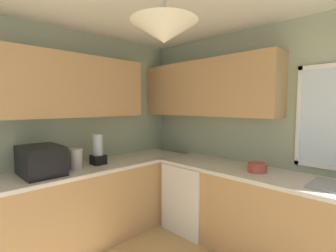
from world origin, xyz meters
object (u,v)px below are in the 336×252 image
kettle (76,159)px  bowl (257,167)px  microwave (41,160)px  blender_appliance (98,151)px  dishwasher (195,196)px

kettle → bowl: size_ratio=1.13×
microwave → kettle: 0.35m
microwave → blender_appliance: (0.00, 0.63, 0.02)m
microwave → blender_appliance: size_ratio=1.33×
microwave → bowl: size_ratio=2.42×
dishwasher → blender_appliance: 1.35m
kettle → blender_appliance: 0.29m
dishwasher → blender_appliance: bearing=-123.7°
microwave → blender_appliance: 0.63m
kettle → microwave: bearing=-93.3°
dishwasher → bowl: (0.81, 0.03, 0.51)m
bowl → blender_appliance: 1.80m
kettle → dishwasher: bearing=63.3°
bowl → blender_appliance: bearing=-145.3°
kettle → blender_appliance: blender_appliance is taller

